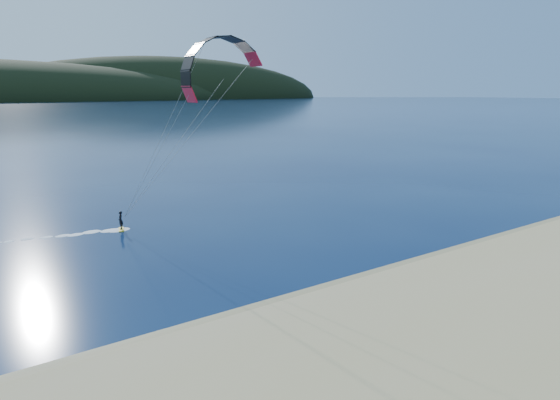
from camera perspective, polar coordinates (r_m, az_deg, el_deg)
name	(u,v)px	position (r m, az deg, el deg)	size (l,w,h in m)	color
ground	(352,334)	(25.17, 9.03, -16.32)	(1800.00, 1800.00, 0.00)	#08173B
wet_sand	(302,301)	(28.23, 2.79, -12.57)	(220.00, 2.50, 0.10)	#998459
kitesurfer_near	(217,86)	(38.76, -8.00, 13.99)	(22.01, 9.77, 17.08)	yellow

